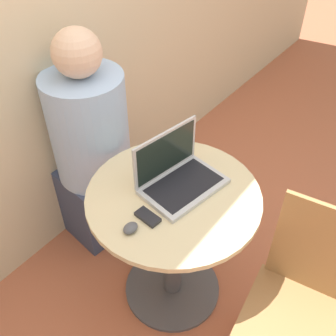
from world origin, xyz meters
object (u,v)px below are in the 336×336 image
Objects in this scene: person_seated at (87,157)px; cell_phone at (148,217)px; laptop at (178,175)px; chair_empty at (301,305)px.

cell_phone is at bearing -112.26° from person_seated.
person_seated is (0.04, 0.64, -0.25)m from laptop.
laptop is 0.69m from person_seated.
laptop is 0.42× the size of chair_empty.
laptop is 0.71m from chair_empty.
cell_phone is 0.70m from chair_empty.
laptop reaches higher than cell_phone.
chair_empty is (-0.04, -0.64, -0.31)m from laptop.
cell_phone is (-0.23, -0.02, -0.04)m from laptop.
chair_empty is (0.19, -0.62, -0.27)m from cell_phone.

